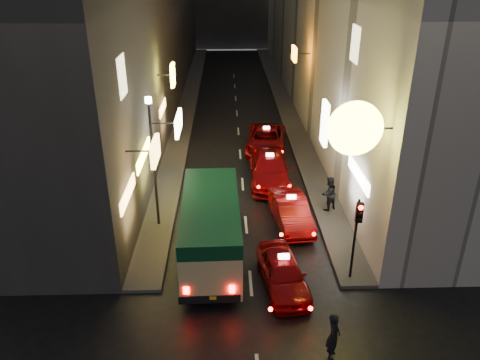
{
  "coord_description": "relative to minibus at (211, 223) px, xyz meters",
  "views": [
    {
      "loc": [
        -0.89,
        -6.53,
        11.75
      ],
      "look_at": [
        -0.29,
        13.0,
        2.42
      ],
      "focal_mm": 35.0,
      "sensor_mm": 36.0,
      "label": 1
    }
  ],
  "objects": [
    {
      "name": "sidewalk_left",
      "position": [
        -2.67,
        23.83,
        -1.72
      ],
      "size": [
        1.5,
        52.0,
        0.15
      ],
      "primitive_type": "cube",
      "color": "#484643",
      "rests_on": "ground"
    },
    {
      "name": "sidewalk_right",
      "position": [
        5.83,
        23.83,
        -1.72
      ],
      "size": [
        1.5,
        52.0,
        0.15
      ],
      "primitive_type": "cube",
      "color": "#484643",
      "rests_on": "ground"
    },
    {
      "name": "minibus",
      "position": [
        0.0,
        0.0,
        0.0
      ],
      "size": [
        2.44,
        6.63,
        2.84
      ],
      "color": "#D3C784",
      "rests_on": "ground"
    },
    {
      "name": "taxi_near",
      "position": [
        2.82,
        -1.92,
        -1.01
      ],
      "size": [
        2.61,
        5.12,
        1.73
      ],
      "color": "#720508",
      "rests_on": "ground"
    },
    {
      "name": "taxi_second",
      "position": [
        3.74,
        2.88,
        -0.98
      ],
      "size": [
        2.65,
        5.28,
        1.78
      ],
      "color": "#720508",
      "rests_on": "ground"
    },
    {
      "name": "taxi_third",
      "position": [
        3.14,
        7.68,
        -0.87
      ],
      "size": [
        2.54,
        5.83,
        2.0
      ],
      "color": "#720508",
      "rests_on": "ground"
    },
    {
      "name": "taxi_far",
      "position": [
        3.33,
        12.48,
        -0.91
      ],
      "size": [
        3.0,
        5.79,
        1.93
      ],
      "color": "#720508",
      "rests_on": "ground"
    },
    {
      "name": "pedestrian_crossing",
      "position": [
        4.02,
        -5.52,
        -0.82
      ],
      "size": [
        0.57,
        0.73,
        1.95
      ],
      "primitive_type": "imported",
      "rotation": [
        0.0,
        0.0,
        1.3
      ],
      "color": "black",
      "rests_on": "ground"
    },
    {
      "name": "pedestrian_sidewalk",
      "position": [
        5.77,
        3.98,
        -0.63
      ],
      "size": [
        0.9,
        0.79,
        2.02
      ],
      "primitive_type": "imported",
      "rotation": [
        0.0,
        0.0,
        3.66
      ],
      "color": "black",
      "rests_on": "sidewalk_right"
    },
    {
      "name": "traffic_light",
      "position": [
        5.58,
        -1.69,
        0.89
      ],
      "size": [
        0.26,
        0.43,
        3.5
      ],
      "color": "black",
      "rests_on": "sidewalk_right"
    },
    {
      "name": "lamp_post",
      "position": [
        -2.62,
        2.83,
        1.93
      ],
      "size": [
        0.28,
        0.28,
        6.22
      ],
      "color": "black",
      "rests_on": "sidewalk_left"
    }
  ]
}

